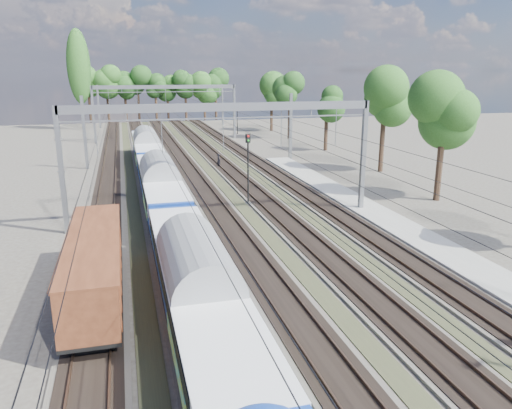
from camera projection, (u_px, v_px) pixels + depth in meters
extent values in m
cube|color=#47423A|center=(108.00, 185.00, 50.38)|extent=(3.00, 130.00, 0.15)
cube|color=black|center=(108.00, 184.00, 50.36)|extent=(2.50, 130.00, 0.06)
cube|color=#473326|center=(100.00, 184.00, 50.15)|extent=(0.08, 130.00, 0.14)
cube|color=#473326|center=(115.00, 183.00, 50.51)|extent=(0.08, 130.00, 0.14)
cube|color=#47423A|center=(153.00, 183.00, 51.51)|extent=(3.00, 130.00, 0.15)
cube|color=black|center=(153.00, 182.00, 51.48)|extent=(2.50, 130.00, 0.06)
cube|color=#473326|center=(146.00, 181.00, 51.28)|extent=(0.08, 130.00, 0.14)
cube|color=#473326|center=(160.00, 180.00, 51.63)|extent=(0.08, 130.00, 0.14)
cube|color=#47423A|center=(196.00, 180.00, 52.63)|extent=(3.00, 130.00, 0.15)
cube|color=black|center=(196.00, 179.00, 52.60)|extent=(2.50, 130.00, 0.06)
cube|color=#473326|center=(190.00, 179.00, 52.40)|extent=(0.08, 130.00, 0.14)
cube|color=#473326|center=(203.00, 178.00, 52.76)|extent=(0.08, 130.00, 0.14)
cube|color=#47423A|center=(238.00, 178.00, 53.75)|extent=(3.00, 130.00, 0.15)
cube|color=black|center=(238.00, 177.00, 53.72)|extent=(2.50, 130.00, 0.06)
cube|color=#473326|center=(231.00, 177.00, 53.52)|extent=(0.08, 130.00, 0.14)
cube|color=#473326|center=(244.00, 176.00, 53.88)|extent=(0.08, 130.00, 0.14)
cube|color=#47423A|center=(278.00, 176.00, 54.87)|extent=(3.00, 130.00, 0.15)
cube|color=black|center=(278.00, 175.00, 54.84)|extent=(2.50, 130.00, 0.06)
cube|color=#473326|center=(272.00, 174.00, 54.64)|extent=(0.08, 130.00, 0.14)
cube|color=#473326|center=(284.00, 174.00, 55.00)|extent=(0.08, 130.00, 0.14)
cube|color=#343122|center=(131.00, 184.00, 50.96)|extent=(1.10, 130.00, 0.05)
cube|color=#343122|center=(175.00, 182.00, 52.08)|extent=(1.10, 130.00, 0.05)
cube|color=#343122|center=(217.00, 180.00, 53.20)|extent=(1.10, 130.00, 0.05)
cube|color=#343122|center=(258.00, 177.00, 54.32)|extent=(1.10, 130.00, 0.05)
cube|color=gray|center=(437.00, 248.00, 32.27)|extent=(3.00, 70.00, 0.30)
cube|color=gray|center=(61.00, 171.00, 34.62)|extent=(0.35, 0.35, 9.00)
cube|color=gray|center=(363.00, 157.00, 40.35)|extent=(0.35, 0.35, 9.00)
cube|color=gray|center=(223.00, 107.00, 36.39)|extent=(23.00, 0.35, 0.60)
cube|color=gray|center=(94.00, 114.00, 79.40)|extent=(0.35, 0.35, 9.00)
cube|color=gray|center=(234.00, 112.00, 85.13)|extent=(0.35, 0.35, 9.00)
cube|color=gray|center=(165.00, 87.00, 81.17)|extent=(23.00, 0.35, 0.60)
cube|color=gray|center=(85.00, 133.00, 58.01)|extent=(0.35, 0.35, 8.50)
cube|color=gray|center=(99.00, 107.00, 99.99)|extent=(0.35, 0.35, 8.50)
cube|color=gray|center=(291.00, 127.00, 64.31)|extent=(0.35, 0.35, 8.50)
cube|color=gray|center=(223.00, 105.00, 106.29)|extent=(0.35, 0.35, 8.50)
cylinder|color=black|center=(104.00, 131.00, 48.97)|extent=(0.03, 130.00, 0.03)
cylinder|color=black|center=(103.00, 120.00, 48.69)|extent=(0.03, 130.00, 0.03)
cylinder|color=black|center=(150.00, 130.00, 50.09)|extent=(0.03, 130.00, 0.03)
cylinder|color=black|center=(150.00, 119.00, 49.81)|extent=(0.03, 130.00, 0.03)
cylinder|color=black|center=(195.00, 129.00, 51.22)|extent=(0.03, 130.00, 0.03)
cylinder|color=black|center=(194.00, 118.00, 50.93)|extent=(0.03, 130.00, 0.03)
cylinder|color=black|center=(237.00, 127.00, 52.34)|extent=(0.03, 130.00, 0.03)
cylinder|color=black|center=(237.00, 117.00, 52.05)|extent=(0.03, 130.00, 0.03)
cylinder|color=black|center=(278.00, 126.00, 53.46)|extent=(0.03, 130.00, 0.03)
cylinder|color=black|center=(278.00, 116.00, 53.17)|extent=(0.03, 130.00, 0.03)
cylinder|color=black|center=(90.00, 106.00, 110.85)|extent=(0.56, 0.56, 7.18)
sphere|color=#1A3E16|center=(87.00, 80.00, 109.36)|extent=(4.85, 4.85, 4.85)
cylinder|color=black|center=(109.00, 107.00, 112.31)|extent=(0.56, 0.56, 6.84)
sphere|color=#1A3E16|center=(107.00, 82.00, 110.89)|extent=(4.94, 4.94, 4.94)
cylinder|color=black|center=(126.00, 108.00, 114.37)|extent=(0.56, 0.56, 5.83)
sphere|color=#1A3E16|center=(125.00, 87.00, 113.15)|extent=(4.54, 4.54, 4.54)
cylinder|color=black|center=(137.00, 106.00, 113.37)|extent=(0.56, 0.56, 7.05)
sphere|color=#1A3E16|center=(135.00, 80.00, 111.91)|extent=(4.77, 4.77, 4.77)
cylinder|color=black|center=(157.00, 105.00, 115.49)|extent=(0.56, 0.56, 7.19)
sphere|color=#1A3E16|center=(156.00, 79.00, 114.00)|extent=(4.86, 4.86, 4.86)
cylinder|color=black|center=(169.00, 106.00, 117.04)|extent=(0.56, 0.56, 6.21)
sphere|color=#1A3E16|center=(168.00, 85.00, 115.75)|extent=(4.01, 4.01, 4.01)
cylinder|color=black|center=(187.00, 108.00, 118.04)|extent=(0.56, 0.56, 5.54)
sphere|color=#1A3E16|center=(186.00, 88.00, 116.89)|extent=(4.47, 4.47, 4.47)
cylinder|color=black|center=(204.00, 106.00, 117.65)|extent=(0.56, 0.56, 6.21)
sphere|color=#1A3E16|center=(204.00, 85.00, 116.35)|extent=(4.52, 4.52, 4.52)
cylinder|color=black|center=(215.00, 105.00, 118.79)|extent=(0.56, 0.56, 6.47)
sphere|color=#1A3E16|center=(215.00, 83.00, 117.44)|extent=(4.11, 4.11, 4.11)
cylinder|color=black|center=(438.00, 162.00, 46.66)|extent=(0.56, 0.56, 5.98)
sphere|color=#1A3E16|center=(443.00, 110.00, 45.42)|extent=(4.45, 4.45, 4.45)
cylinder|color=black|center=(365.00, 145.00, 59.22)|extent=(0.56, 0.56, 5.50)
sphere|color=#1A3E16|center=(367.00, 107.00, 58.07)|extent=(3.84, 3.84, 3.84)
cylinder|color=black|center=(317.00, 129.00, 71.32)|extent=(0.56, 0.56, 6.38)
sphere|color=#1A3E16|center=(318.00, 92.00, 70.00)|extent=(4.40, 4.40, 4.40)
cylinder|color=black|center=(299.00, 125.00, 82.84)|extent=(0.56, 0.56, 5.06)
sphere|color=#1A3E16|center=(300.00, 100.00, 81.79)|extent=(4.68, 4.68, 4.68)
cylinder|color=black|center=(265.00, 115.00, 97.37)|extent=(0.56, 0.56, 5.77)
sphere|color=#1A3E16|center=(265.00, 91.00, 96.17)|extent=(3.56, 3.56, 3.56)
cylinder|color=black|center=(81.00, 88.00, 96.40)|extent=(0.70, 0.70, 16.00)
ellipsoid|color=#29531B|center=(79.00, 67.00, 95.36)|extent=(4.40, 4.40, 14.08)
cube|color=black|center=(180.00, 262.00, 28.86)|extent=(2.05, 3.08, 0.82)
cube|color=navy|center=(197.00, 288.00, 21.75)|extent=(2.88, 20.54, 1.95)
cube|color=silver|center=(197.00, 277.00, 21.62)|extent=(2.96, 19.72, 0.98)
cube|color=black|center=(231.00, 274.00, 21.99)|extent=(0.04, 17.46, 0.72)
cube|color=#FFF60D|center=(217.00, 353.00, 17.67)|extent=(2.98, 5.75, 0.72)
cylinder|color=gray|center=(197.00, 267.00, 21.50)|extent=(2.92, 20.54, 2.92)
cube|color=black|center=(169.00, 228.00, 35.17)|extent=(2.05, 3.08, 0.82)
cube|color=black|center=(155.00, 184.00, 48.58)|extent=(2.05, 3.08, 0.82)
cube|color=navy|center=(160.00, 185.00, 41.47)|extent=(2.88, 20.54, 1.95)
cube|color=silver|center=(160.00, 178.00, 41.34)|extent=(2.96, 19.72, 0.98)
cube|color=black|center=(178.00, 178.00, 41.71)|extent=(0.04, 17.46, 0.72)
cube|color=#FFF60D|center=(165.00, 204.00, 37.39)|extent=(2.98, 5.75, 0.72)
cylinder|color=gray|center=(159.00, 173.00, 41.22)|extent=(2.92, 20.54, 2.92)
cube|color=black|center=(151.00, 171.00, 54.89)|extent=(2.05, 3.08, 0.82)
cube|color=black|center=(144.00, 151.00, 68.30)|extent=(2.05, 3.08, 0.82)
cube|color=navy|center=(146.00, 148.00, 61.19)|extent=(2.88, 20.54, 1.95)
cube|color=silver|center=(146.00, 144.00, 61.06)|extent=(2.96, 19.72, 0.98)
cube|color=black|center=(159.00, 143.00, 61.43)|extent=(0.04, 17.46, 0.72)
cube|color=#FFF60D|center=(149.00, 158.00, 57.11)|extent=(2.98, 5.75, 0.72)
cylinder|color=gray|center=(146.00, 140.00, 60.94)|extent=(2.92, 20.54, 2.92)
cube|color=black|center=(93.00, 334.00, 21.16)|extent=(1.78, 2.32, 0.62)
cube|color=black|center=(100.00, 261.00, 29.31)|extent=(1.78, 2.32, 0.62)
cube|color=black|center=(96.00, 284.00, 25.13)|extent=(2.41, 12.49, 0.18)
cube|color=#492213|center=(94.00, 261.00, 24.81)|extent=(2.41, 12.49, 2.32)
cube|color=#492213|center=(92.00, 238.00, 24.49)|extent=(2.59, 12.49, 0.11)
imported|color=black|center=(219.00, 161.00, 59.62)|extent=(0.54, 0.70, 1.69)
cylinder|color=black|center=(248.00, 173.00, 43.13)|extent=(0.15, 0.15, 5.33)
cube|color=black|center=(248.00, 138.00, 42.34)|extent=(0.44, 0.37, 0.75)
sphere|color=red|center=(248.00, 136.00, 42.16)|extent=(0.17, 0.17, 0.17)
sphere|color=#0C9919|center=(248.00, 140.00, 42.25)|extent=(0.17, 0.17, 0.17)
cylinder|color=black|center=(237.00, 121.00, 90.94)|extent=(0.14, 0.14, 4.82)
cube|color=black|center=(237.00, 105.00, 90.22)|extent=(0.39, 0.33, 0.68)
sphere|color=red|center=(237.00, 104.00, 90.05)|extent=(0.15, 0.15, 0.15)
sphere|color=#0C9919|center=(237.00, 106.00, 90.14)|extent=(0.15, 0.15, 0.15)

